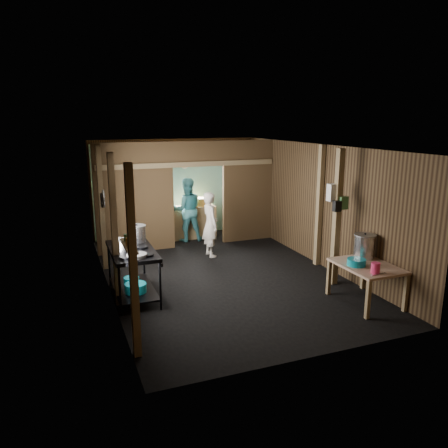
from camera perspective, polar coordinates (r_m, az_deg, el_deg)
name	(u,v)px	position (r m, az deg, el deg)	size (l,w,h in m)	color
floor	(221,273)	(9.11, -0.45, -6.46)	(4.50, 7.00, 0.00)	black
ceiling	(220,146)	(8.58, -0.49, 10.09)	(4.50, 7.00, 0.00)	#4F4A44
wall_back	(175,187)	(12.04, -6.36, 4.78)	(4.50, 0.00, 2.60)	#4E3820
wall_front	(317,265)	(5.72, 12.01, -5.28)	(4.50, 0.00, 2.60)	#4E3820
wall_left	(105,221)	(8.25, -15.26, 0.34)	(0.00, 7.00, 2.60)	#4E3820
wall_right	(317,204)	(9.76, 12.01, 2.51)	(0.00, 7.00, 2.60)	#4E3820
partition_left	(135,198)	(10.51, -11.54, 3.31)	(1.85, 0.10, 2.60)	#443019
partition_right	(247,191)	(11.34, 3.08, 4.31)	(1.35, 0.10, 2.60)	#443019
partition_header	(198,153)	(10.75, -3.40, 9.16)	(1.30, 0.10, 0.60)	#443019
turquoise_panel	(176,189)	(11.99, -6.28, 4.50)	(4.40, 0.06, 2.50)	#6CABA5
back_counter	(192,222)	(11.77, -4.15, 0.28)	(1.20, 0.50, 0.85)	olive
wall_clock	(185,165)	(11.93, -5.14, 7.64)	(0.20, 0.20, 0.03)	silver
post_left_a	(133,264)	(5.77, -11.76, -5.11)	(0.10, 0.12, 2.60)	olive
post_left_b	(115,231)	(7.49, -14.06, -0.92)	(0.10, 0.12, 2.60)	olive
post_left_c	(102,209)	(9.43, -15.62, 1.93)	(0.10, 0.12, 2.60)	olive
post_right	(319,206)	(9.56, 12.30, 2.27)	(0.10, 0.12, 2.60)	olive
post_free	(337,218)	(8.49, 14.48, 0.74)	(0.12, 0.12, 2.60)	olive
cross_beam	(189,164)	(10.65, -4.59, 7.75)	(4.40, 0.12, 0.12)	olive
pan_lid_big	(103,199)	(8.58, -15.42, 3.21)	(0.34, 0.34, 0.03)	gray
pan_lid_small	(102,200)	(8.99, -15.65, 3.00)	(0.30, 0.30, 0.03)	black
wall_shelf	(129,246)	(6.22, -12.30, -2.81)	(0.14, 0.80, 0.03)	olive
jar_white	(131,246)	(5.96, -11.96, -2.85)	(0.07, 0.07, 0.10)	silver
jar_yellow	(128,241)	(6.20, -12.33, -2.23)	(0.08, 0.08, 0.10)	gold
jar_green	(126,238)	(6.41, -12.64, -1.73)	(0.06, 0.06, 0.10)	#3E763D
bag_white	(334,192)	(8.43, 14.08, 4.01)	(0.22, 0.15, 0.32)	silver
bag_green	(343,203)	(8.42, 15.22, 2.68)	(0.16, 0.12, 0.24)	#3E763D
bag_black	(337,206)	(8.33, 14.51, 2.27)	(0.14, 0.10, 0.20)	black
gas_range	(133,273)	(7.97, -11.75, -6.32)	(0.78, 1.52, 0.90)	black
prep_table	(366,284)	(8.01, 17.96, -7.41)	(0.85, 1.16, 0.69)	tan
stove_pot_large	(137,234)	(8.20, -11.26, -1.33)	(0.33, 0.33, 0.34)	silver
stove_pot_med	(122,245)	(7.76, -13.15, -2.74)	(0.26, 0.26, 0.22)	silver
stove_saucepan	(118,240)	(8.30, -13.69, -2.02)	(0.15, 0.15, 0.09)	silver
frying_pan	(137,255)	(7.36, -11.30, -4.04)	(0.33, 0.55, 0.08)	gray
blue_tub_front	(136,288)	(7.85, -11.44, -8.15)	(0.38, 0.38, 0.16)	#0E8D9D
blue_tub_back	(131,280)	(8.28, -11.97, -7.18)	(0.28, 0.28, 0.11)	#0E8D9D
stock_pot	(364,247)	(8.22, 17.81, -2.83)	(0.39, 0.39, 0.45)	silver
wash_basin	(356,262)	(7.79, 16.87, -4.77)	(0.31, 0.31, 0.12)	#0E8D9D
pink_bucket	(375,268)	(7.51, 19.12, -5.43)	(0.14, 0.14, 0.17)	#F7316A
knife	(379,274)	(7.48, 19.48, -6.18)	(0.30, 0.04, 0.01)	silver
yellow_tub	(200,202)	(11.72, -3.16, 2.91)	(0.39, 0.39, 0.22)	gold
red_cup	(184,204)	(11.60, -5.23, 2.60)	(0.13, 0.13, 0.15)	#A52F27
cook	(210,224)	(10.07, -1.80, -0.05)	(0.55, 0.36, 1.50)	beige
worker_back	(187,210)	(11.36, -4.86, 1.86)	(0.80, 0.63, 1.65)	teal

